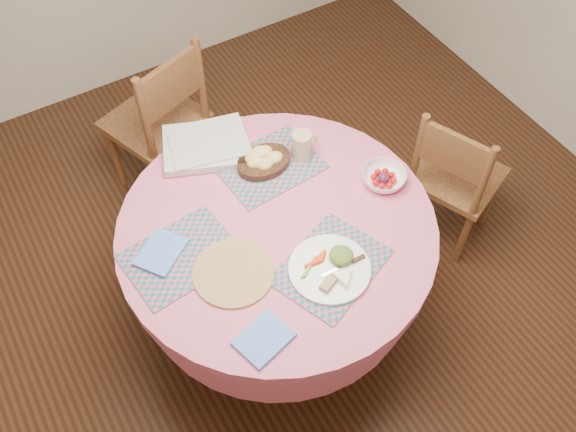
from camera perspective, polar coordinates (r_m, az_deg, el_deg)
name	(u,v)px	position (r m, az deg, el deg)	size (l,w,h in m)	color
ground	(279,319)	(3.09, -0.80, -9.15)	(4.00, 4.00, 0.00)	#331C0F
room_envelope	(272,10)	(1.77, -1.46, 17.87)	(4.01, 4.01, 2.71)	silver
dining_table	(277,254)	(2.62, -0.94, -3.42)	(1.24, 1.24, 0.75)	#D06183
chair_right	(454,177)	(3.12, 14.53, 3.36)	(0.49, 0.50, 0.84)	brown
chair_back	(161,120)	(3.27, -11.23, 8.41)	(0.55, 0.54, 0.94)	brown
placemat_front	(331,266)	(2.36, 3.83, -4.48)	(0.40, 0.30, 0.01)	#126669
placemat_left	(181,256)	(2.41, -9.49, -3.54)	(0.40, 0.30, 0.01)	#126669
placemat_back	(270,166)	(2.65, -1.65, 4.48)	(0.40, 0.30, 0.01)	#126669
wicker_trivet	(233,273)	(2.34, -4.87, -5.03)	(0.30, 0.30, 0.01)	olive
napkin_near	(264,339)	(2.20, -2.17, -10.87)	(0.18, 0.14, 0.01)	#527DD4
napkin_far	(161,252)	(2.42, -11.24, -3.18)	(0.18, 0.14, 0.01)	#527DD4
dinner_plate	(332,268)	(2.33, 3.92, -4.65)	(0.30, 0.30, 0.05)	white
bread_bowl	(263,159)	(2.63, -2.24, 5.04)	(0.23, 0.23, 0.08)	black
latte_mug	(302,145)	(2.64, 1.27, 6.31)	(0.12, 0.08, 0.12)	tan
fruit_bowl	(384,178)	(2.60, 8.51, 3.37)	(0.20, 0.20, 0.06)	white
newspaper_stack	(205,146)	(2.71, -7.36, 6.23)	(0.42, 0.38, 0.04)	silver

